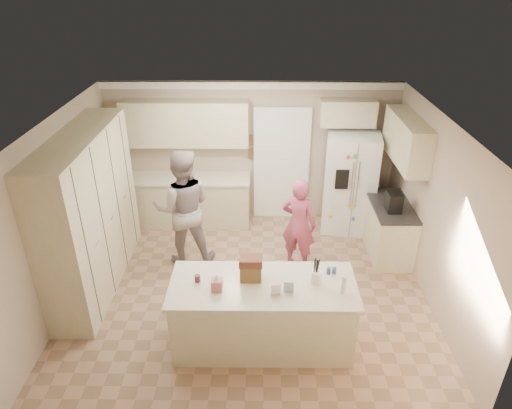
{
  "coord_description": "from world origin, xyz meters",
  "views": [
    {
      "loc": [
        0.16,
        -5.53,
        4.37
      ],
      "look_at": [
        0.1,
        0.35,
        1.25
      ],
      "focal_mm": 32.0,
      "sensor_mm": 36.0,
      "label": 1
    }
  ],
  "objects_px": {
    "island_base": "(263,315)",
    "utensil_crock": "(317,277)",
    "tissue_box": "(217,284)",
    "coffee_maker": "(394,202)",
    "refrigerator": "(350,184)",
    "dollhouse_body": "(251,272)",
    "teen_girl": "(299,224)",
    "teen_boy": "(183,208)"
  },
  "relations": [
    {
      "from": "tissue_box",
      "to": "dollhouse_body",
      "type": "bearing_deg",
      "value": 26.57
    },
    {
      "from": "dollhouse_body",
      "to": "coffee_maker",
      "type": "bearing_deg",
      "value": 39.29
    },
    {
      "from": "coffee_maker",
      "to": "teen_boy",
      "type": "bearing_deg",
      "value": -179.19
    },
    {
      "from": "island_base",
      "to": "utensil_crock",
      "type": "relative_size",
      "value": 14.67
    },
    {
      "from": "utensil_crock",
      "to": "teen_girl",
      "type": "height_order",
      "value": "teen_girl"
    },
    {
      "from": "refrigerator",
      "to": "island_base",
      "type": "xyz_separation_m",
      "value": [
        -1.55,
        -2.92,
        -0.46
      ]
    },
    {
      "from": "coffee_maker",
      "to": "dollhouse_body",
      "type": "relative_size",
      "value": 1.15
    },
    {
      "from": "island_base",
      "to": "utensil_crock",
      "type": "distance_m",
      "value": 0.86
    },
    {
      "from": "utensil_crock",
      "to": "dollhouse_body",
      "type": "bearing_deg",
      "value": 176.42
    },
    {
      "from": "refrigerator",
      "to": "tissue_box",
      "type": "bearing_deg",
      "value": -115.75
    },
    {
      "from": "utensil_crock",
      "to": "tissue_box",
      "type": "relative_size",
      "value": 1.07
    },
    {
      "from": "coffee_maker",
      "to": "utensil_crock",
      "type": "height_order",
      "value": "coffee_maker"
    },
    {
      "from": "teen_boy",
      "to": "teen_girl",
      "type": "distance_m",
      "value": 1.83
    },
    {
      "from": "coffee_maker",
      "to": "utensil_crock",
      "type": "relative_size",
      "value": 2.0
    },
    {
      "from": "utensil_crock",
      "to": "dollhouse_body",
      "type": "xyz_separation_m",
      "value": [
        -0.8,
        0.05,
        0.04
      ]
    },
    {
      "from": "coffee_maker",
      "to": "teen_boy",
      "type": "distance_m",
      "value": 3.3
    },
    {
      "from": "tissue_box",
      "to": "teen_girl",
      "type": "xyz_separation_m",
      "value": [
        1.11,
        1.81,
        -0.23
      ]
    },
    {
      "from": "island_base",
      "to": "dollhouse_body",
      "type": "bearing_deg",
      "value": 146.31
    },
    {
      "from": "teen_boy",
      "to": "teen_girl",
      "type": "bearing_deg",
      "value": 168.21
    },
    {
      "from": "utensil_crock",
      "to": "teen_boy",
      "type": "relative_size",
      "value": 0.08
    },
    {
      "from": "refrigerator",
      "to": "tissue_box",
      "type": "xyz_separation_m",
      "value": [
        -2.1,
        -3.02,
        0.1
      ]
    },
    {
      "from": "tissue_box",
      "to": "teen_girl",
      "type": "height_order",
      "value": "teen_girl"
    },
    {
      "from": "utensil_crock",
      "to": "tissue_box",
      "type": "height_order",
      "value": "utensil_crock"
    },
    {
      "from": "tissue_box",
      "to": "dollhouse_body",
      "type": "xyz_separation_m",
      "value": [
        0.4,
        0.2,
        0.04
      ]
    },
    {
      "from": "refrigerator",
      "to": "teen_girl",
      "type": "distance_m",
      "value": 1.57
    },
    {
      "from": "coffee_maker",
      "to": "teen_boy",
      "type": "relative_size",
      "value": 0.16
    },
    {
      "from": "dollhouse_body",
      "to": "teen_boy",
      "type": "bearing_deg",
      "value": 122.11
    },
    {
      "from": "coffee_maker",
      "to": "refrigerator",
      "type": "bearing_deg",
      "value": 115.94
    },
    {
      "from": "island_base",
      "to": "teen_girl",
      "type": "height_order",
      "value": "teen_girl"
    },
    {
      "from": "tissue_box",
      "to": "teen_girl",
      "type": "distance_m",
      "value": 2.14
    },
    {
      "from": "refrigerator",
      "to": "dollhouse_body",
      "type": "height_order",
      "value": "refrigerator"
    },
    {
      "from": "utensil_crock",
      "to": "tissue_box",
      "type": "bearing_deg",
      "value": -172.87
    },
    {
      "from": "island_base",
      "to": "tissue_box",
      "type": "bearing_deg",
      "value": -169.7
    },
    {
      "from": "tissue_box",
      "to": "teen_boy",
      "type": "xyz_separation_m",
      "value": [
        -0.7,
        1.95,
        -0.03
      ]
    },
    {
      "from": "island_base",
      "to": "coffee_maker",
      "type": "bearing_deg",
      "value": 42.83
    },
    {
      "from": "refrigerator",
      "to": "tissue_box",
      "type": "distance_m",
      "value": 3.68
    },
    {
      "from": "dollhouse_body",
      "to": "utensil_crock",
      "type": "bearing_deg",
      "value": -3.58
    },
    {
      "from": "coffee_maker",
      "to": "teen_girl",
      "type": "xyz_separation_m",
      "value": [
        -1.49,
        -0.19,
        -0.3
      ]
    },
    {
      "from": "refrigerator",
      "to": "island_base",
      "type": "distance_m",
      "value": 3.34
    },
    {
      "from": "refrigerator",
      "to": "island_base",
      "type": "height_order",
      "value": "refrigerator"
    },
    {
      "from": "utensil_crock",
      "to": "teen_boy",
      "type": "height_order",
      "value": "teen_boy"
    },
    {
      "from": "coffee_maker",
      "to": "dollhouse_body",
      "type": "distance_m",
      "value": 2.84
    }
  ]
}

